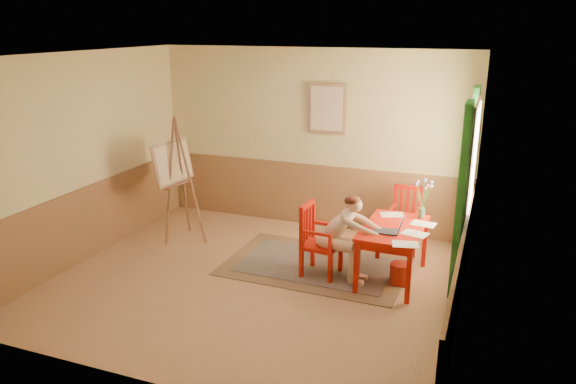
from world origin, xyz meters
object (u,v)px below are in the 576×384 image
at_px(table, 394,233).
at_px(chair_left, 318,240).
at_px(figure, 342,233).
at_px(easel, 175,167).
at_px(chair_back, 405,219).
at_px(laptop, 391,229).

height_order(table, chair_left, chair_left).
distance_m(chair_left, figure, 0.36).
relative_size(chair_left, easel, 0.52).
height_order(chair_back, figure, figure).
xyz_separation_m(chair_left, easel, (-2.38, 0.48, 0.63)).
distance_m(table, figure, 0.64).
bearing_deg(chair_back, easel, -166.84).
bearing_deg(figure, chair_back, 65.47).
relative_size(table, figure, 1.08).
xyz_separation_m(chair_left, figure, (0.33, -0.02, 0.15)).
height_order(table, easel, easel).
distance_m(figure, laptop, 0.62).
relative_size(table, laptop, 3.46).
height_order(chair_back, laptop, laptop).
distance_m(table, laptop, 0.26).
distance_m(chair_left, easel, 2.50).
distance_m(table, chair_left, 0.96).
relative_size(laptop, easel, 0.19).
bearing_deg(chair_left, easel, 168.58).
height_order(table, laptop, laptop).
height_order(laptop, easel, easel).
bearing_deg(table, figure, -159.81).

